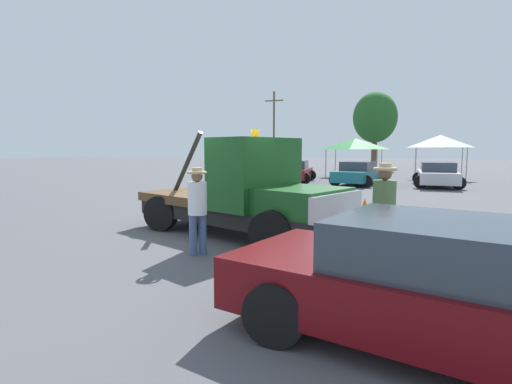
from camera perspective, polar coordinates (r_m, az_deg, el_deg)
The scene contains 13 objects.
ground_plane at distance 9.70m, azimuth -2.75°, elevation -6.06°, with size 160.00×160.00×0.00m, color #545459.
tow_truck at distance 9.31m, azimuth -1.28°, elevation -0.55°, with size 5.77×3.60×2.51m.
foreground_car at distance 4.59m, azimuth 27.40°, elevation -12.33°, with size 5.24×2.94×1.34m.
person_near_truck at distance 7.22m, azimuth 17.81°, elevation -1.97°, with size 0.40×0.40×1.81m.
person_at_hood at distance 7.75m, azimuth -8.37°, elevation -1.70°, with size 0.38×0.38×1.70m.
parked_car_maroon at distance 24.95m, azimuth 5.35°, elevation 2.92°, with size 2.89×4.54×1.34m.
parked_car_teal at distance 23.76m, azimuth 14.50°, elevation 2.59°, with size 2.87×5.04×1.34m.
parked_car_silver at distance 24.01m, azimuth 24.47°, elevation 2.27°, with size 2.59×4.76×1.34m.
canopy_tent_green at distance 30.32m, azimuth 13.96°, elevation 6.69°, with size 3.58×3.58×2.82m.
canopy_tent_white at distance 29.87m, azimuth 24.86°, elevation 6.58°, with size 3.08×3.08×2.99m.
tree_left at distance 41.97m, azimuth 16.64°, elevation 10.15°, with size 4.30×4.30×7.68m.
traffic_cone at distance 12.75m, azimuth 15.25°, elevation -2.16°, with size 0.40×0.40×0.55m.
utility_pole at distance 47.33m, azimuth 2.57°, elevation 9.26°, with size 2.20×0.24×8.69m.
Camera 1 is at (4.01, -8.59, 2.05)m, focal length 28.00 mm.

